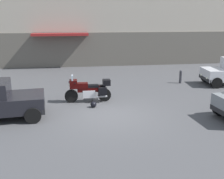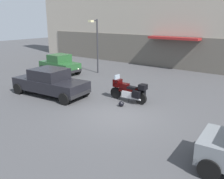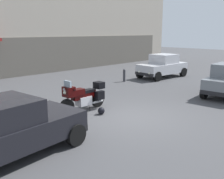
# 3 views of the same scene
# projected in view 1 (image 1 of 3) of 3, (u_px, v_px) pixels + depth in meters

# --- Properties ---
(ground_plane) EXTENTS (80.00, 80.00, 0.00)m
(ground_plane) POSITION_uv_depth(u_px,v_px,m) (109.00, 115.00, 11.53)
(ground_plane) COLOR #424244
(motorcycle) EXTENTS (2.26, 0.76, 1.36)m
(motorcycle) POSITION_uv_depth(u_px,v_px,m) (89.00, 90.00, 13.17)
(motorcycle) COLOR black
(motorcycle) RESTS_ON ground
(helmet) EXTENTS (0.28, 0.28, 0.28)m
(helmet) POSITION_uv_depth(u_px,v_px,m) (93.00, 104.00, 12.47)
(helmet) COLOR black
(helmet) RESTS_ON ground
(bollard_curbside) EXTENTS (0.16, 0.16, 0.83)m
(bollard_curbside) POSITION_uv_depth(u_px,v_px,m) (181.00, 76.00, 16.95)
(bollard_curbside) COLOR #333338
(bollard_curbside) RESTS_ON ground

